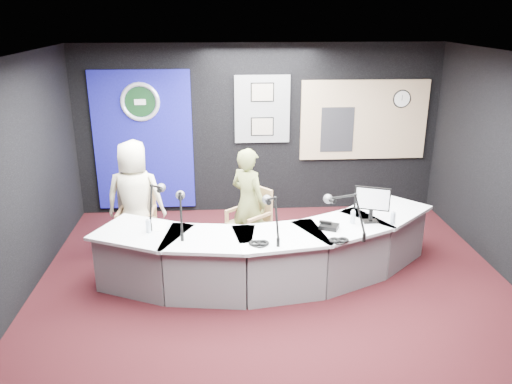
{
  "coord_description": "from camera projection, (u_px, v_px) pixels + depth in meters",
  "views": [
    {
      "loc": [
        -0.62,
        -5.32,
        3.29
      ],
      "look_at": [
        -0.2,
        0.8,
        1.1
      ],
      "focal_mm": 36.0,
      "sensor_mm": 36.0,
      "label": 1
    }
  ],
  "objects": [
    {
      "name": "ground",
      "position": [
        277.0,
        300.0,
        6.14
      ],
      "size": [
        6.0,
        6.0,
        0.0
      ],
      "primitive_type": "plane",
      "color": "black",
      "rests_on": "ground"
    },
    {
      "name": "ceiling",
      "position": [
        281.0,
        60.0,
        5.2
      ],
      "size": [
        6.0,
        6.0,
        0.02
      ],
      "primitive_type": "cube",
      "color": "silver",
      "rests_on": "ground"
    },
    {
      "name": "wall_back",
      "position": [
        259.0,
        130.0,
        8.49
      ],
      "size": [
        6.0,
        0.02,
        2.8
      ],
      "primitive_type": "cube",
      "color": "black",
      "rests_on": "ground"
    },
    {
      "name": "wall_front",
      "position": [
        338.0,
        370.0,
        2.85
      ],
      "size": [
        6.0,
        0.02,
        2.8
      ],
      "primitive_type": "cube",
      "color": "black",
      "rests_on": "ground"
    },
    {
      "name": "wall_left",
      "position": [
        0.0,
        197.0,
        5.48
      ],
      "size": [
        0.02,
        6.0,
        2.8
      ],
      "primitive_type": "cube",
      "color": "black",
      "rests_on": "ground"
    },
    {
      "name": "broadcast_desk",
      "position": [
        269.0,
        252.0,
        6.53
      ],
      "size": [
        4.5,
        1.9,
        0.75
      ],
      "primitive_type": null,
      "color": "silver",
      "rests_on": "ground"
    },
    {
      "name": "backdrop_panel",
      "position": [
        143.0,
        141.0,
        8.39
      ],
      "size": [
        1.6,
        0.05,
        2.3
      ],
      "primitive_type": "cube",
      "color": "navy",
      "rests_on": "wall_back"
    },
    {
      "name": "agency_seal",
      "position": [
        140.0,
        102.0,
        8.13
      ],
      "size": [
        0.63,
        0.07,
        0.63
      ],
      "primitive_type": "torus",
      "rotation": [
        1.57,
        0.0,
        0.0
      ],
      "color": "silver",
      "rests_on": "backdrop_panel"
    },
    {
      "name": "seal_center",
      "position": [
        140.0,
        102.0,
        8.14
      ],
      "size": [
        0.48,
        0.01,
        0.48
      ],
      "primitive_type": "cylinder",
      "rotation": [
        1.57,
        0.0,
        0.0
      ],
      "color": "black",
      "rests_on": "backdrop_panel"
    },
    {
      "name": "pinboard",
      "position": [
        262.0,
        109.0,
        8.35
      ],
      "size": [
        0.9,
        0.04,
        1.1
      ],
      "primitive_type": "cube",
      "color": "slate",
      "rests_on": "wall_back"
    },
    {
      "name": "framed_photo_upper",
      "position": [
        262.0,
        92.0,
        8.22
      ],
      "size": [
        0.34,
        0.02,
        0.27
      ],
      "primitive_type": "cube",
      "color": "gray",
      "rests_on": "pinboard"
    },
    {
      "name": "framed_photo_lower",
      "position": [
        262.0,
        127.0,
        8.41
      ],
      "size": [
        0.34,
        0.02,
        0.27
      ],
      "primitive_type": "cube",
      "color": "gray",
      "rests_on": "pinboard"
    },
    {
      "name": "booth_window_frame",
      "position": [
        364.0,
        120.0,
        8.52
      ],
      "size": [
        2.12,
        0.06,
        1.32
      ],
      "primitive_type": "cube",
      "color": "tan",
      "rests_on": "wall_back"
    },
    {
      "name": "booth_glow",
      "position": [
        364.0,
        120.0,
        8.51
      ],
      "size": [
        2.0,
        0.02,
        1.2
      ],
      "primitive_type": "cube",
      "color": "beige",
      "rests_on": "booth_window_frame"
    },
    {
      "name": "equipment_rack",
      "position": [
        337.0,
        130.0,
        8.52
      ],
      "size": [
        0.55,
        0.02,
        0.75
      ],
      "primitive_type": "cube",
      "color": "black",
      "rests_on": "booth_window_frame"
    },
    {
      "name": "wall_clock",
      "position": [
        402.0,
        99.0,
        8.41
      ],
      "size": [
        0.28,
        0.01,
        0.28
      ],
      "primitive_type": "cylinder",
      "rotation": [
        1.57,
        0.0,
        0.0
      ],
      "color": "white",
      "rests_on": "booth_window_frame"
    },
    {
      "name": "armchair_left",
      "position": [
        137.0,
        222.0,
        7.2
      ],
      "size": [
        0.56,
        0.56,
        0.94
      ],
      "primitive_type": null,
      "rotation": [
        0.0,
        0.0,
        -0.05
      ],
      "color": "#A6794B",
      "rests_on": "ground"
    },
    {
      "name": "armchair_right",
      "position": [
        248.0,
        219.0,
        7.15
      ],
      "size": [
        0.85,
        0.85,
        1.07
      ],
      "primitive_type": null,
      "rotation": [
        0.0,
        0.0,
        -0.87
      ],
      "color": "#A6794B",
      "rests_on": "ground"
    },
    {
      "name": "draped_jacket",
      "position": [
        136.0,
        206.0,
        7.38
      ],
      "size": [
        0.5,
        0.13,
        0.7
      ],
      "primitive_type": "cube",
      "rotation": [
        0.0,
        0.0,
        -0.05
      ],
      "color": "slate",
      "rests_on": "armchair_left"
    },
    {
      "name": "person_man",
      "position": [
        135.0,
        199.0,
        7.08
      ],
      "size": [
        0.83,
        0.57,
        1.65
      ],
      "primitive_type": "imported",
      "rotation": [
        0.0,
        0.0,
        3.08
      ],
      "color": "beige",
      "rests_on": "ground"
    },
    {
      "name": "person_woman",
      "position": [
        248.0,
        203.0,
        7.07
      ],
      "size": [
        0.66,
        0.66,
        1.55
      ],
      "primitive_type": "imported",
      "rotation": [
        0.0,
        0.0,
        2.37
      ],
      "color": "olive",
      "rests_on": "ground"
    },
    {
      "name": "computer_monitor",
      "position": [
        372.0,
        198.0,
        6.38
      ],
      "size": [
        0.41,
        0.17,
        0.29
      ],
      "primitive_type": "cube",
      "rotation": [
        0.0,
        0.0,
        -0.36
      ],
      "color": "black",
      "rests_on": "broadcast_desk"
    },
    {
      "name": "desk_phone",
      "position": [
        329.0,
        227.0,
        6.29
      ],
      "size": [
        0.28,
        0.25,
        0.06
      ],
      "primitive_type": "cube",
      "rotation": [
        0.0,
        0.0,
        -0.44
      ],
      "color": "black",
      "rests_on": "broadcast_desk"
    },
    {
      "name": "headphones_near",
      "position": [
        339.0,
        240.0,
        5.93
      ],
      "size": [
        0.19,
        0.19,
        0.03
      ],
      "primitive_type": "torus",
      "color": "black",
      "rests_on": "broadcast_desk"
    },
    {
      "name": "headphones_far",
      "position": [
        259.0,
        243.0,
        5.86
      ],
      "size": [
        0.22,
        0.22,
        0.04
      ],
      "primitive_type": "torus",
      "color": "black",
      "rests_on": "broadcast_desk"
    },
    {
      "name": "paper_stack",
      "position": [
        157.0,
        226.0,
        6.37
      ],
      "size": [
        0.23,
        0.32,
        0.0
      ],
      "primitive_type": "cube",
      "rotation": [
        0.0,
        0.0,
        -0.01
      ],
      "color": "white",
      "rests_on": "broadcast_desk"
    },
    {
      "name": "notepad",
      "position": [
        249.0,
        248.0,
        5.77
      ],
      "size": [
        0.23,
        0.3,
        0.0
      ],
      "primitive_type": "cube",
      "rotation": [
        0.0,
        0.0,
        0.14
      ],
      "color": "white",
      "rests_on": "broadcast_desk"
    },
    {
      "name": "boom_mic_a",
      "position": [
        156.0,
        199.0,
        6.42
      ],
      "size": [
        0.2,
        0.73,
        0.6
      ],
      "primitive_type": null,
      "color": "black",
      "rests_on": "broadcast_desk"
    },
    {
      "name": "boom_mic_b",
      "position": [
        181.0,
        207.0,
        6.15
      ],
      "size": [
        0.17,
        0.74,
        0.6
      ],
      "primitive_type": null,
      "color": "black",
      "rests_on": "broadcast_desk"
    },
    {
      "name": "boom_mic_c",
      "position": [
        272.0,
        212.0,
        6.01
      ],
      "size": [
        0.2,
        0.74,
        0.6
      ],
      "primitive_type": null,
      "color": "black",
      "rests_on": "broadcast_desk"
    },
    {
      "name": "boom_mic_d",
      "position": [
        346.0,
        209.0,
        6.08
      ],
      "size": [
        0.45,
        0.64,
        0.6
      ],
      "primitive_type": null,
      "color": "black",
      "rests_on": "broadcast_desk"
    },
    {
      "name": "water_bottles",
      "position": [
        273.0,
        220.0,
        6.3
      ],
      "size": [
        3.08,
        0.16,
        0.18
      ],
      "primitive_type": null,
      "color": "silver",
      "rests_on": "broadcast_desk"
    }
  ]
}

